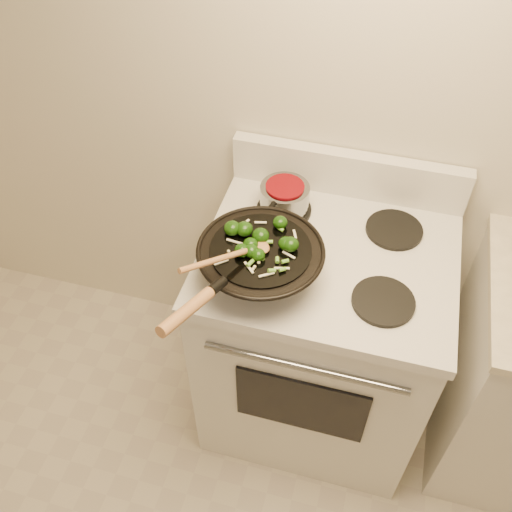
# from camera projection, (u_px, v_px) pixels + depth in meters

# --- Properties ---
(stove) EXTENTS (0.78, 0.67, 1.08)m
(stove) POSITION_uv_depth(u_px,v_px,m) (318.00, 337.00, 2.08)
(stove) COLOR silver
(stove) RESTS_ON ground
(wok) EXTENTS (0.36, 0.59, 0.22)m
(wok) POSITION_uv_depth(u_px,v_px,m) (260.00, 261.00, 1.62)
(wok) COLOR black
(wok) RESTS_ON stove
(stirfry) EXTENTS (0.22, 0.23, 0.04)m
(stirfry) POSITION_uv_depth(u_px,v_px,m) (258.00, 239.00, 1.59)
(stirfry) COLOR #123408
(stirfry) RESTS_ON wok
(wooden_spoon) EXTENTS (0.20, 0.26, 0.10)m
(wooden_spoon) POSITION_uv_depth(u_px,v_px,m) (238.00, 253.00, 1.53)
(wooden_spoon) COLOR #A87142
(wooden_spoon) RESTS_ON wok
(saucepan) EXTENTS (0.16, 0.25, 0.09)m
(saucepan) POSITION_uv_depth(u_px,v_px,m) (284.00, 197.00, 1.83)
(saucepan) COLOR gray
(saucepan) RESTS_ON stove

